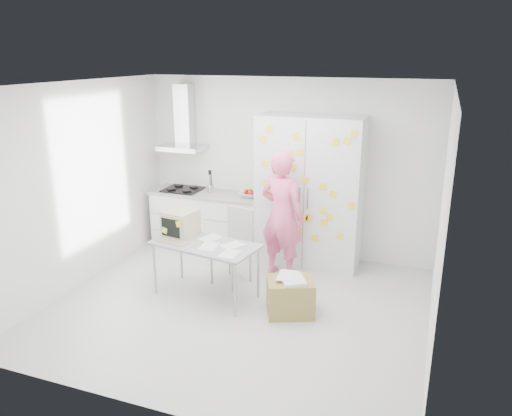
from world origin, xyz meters
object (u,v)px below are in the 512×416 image
(person, at_px, (282,215))
(desk, at_px, (189,232))
(chair, at_px, (235,241))
(cardboard_box, at_px, (290,296))

(person, height_order, desk, person)
(chair, bearing_deg, person, 54.74)
(person, xyz_separation_m, cardboard_box, (0.44, -1.03, -0.67))
(desk, distance_m, cardboard_box, 1.54)
(cardboard_box, bearing_deg, person, 113.30)
(desk, xyz_separation_m, cardboard_box, (1.42, -0.15, -0.58))
(person, relative_size, chair, 1.74)
(chair, relative_size, cardboard_box, 1.52)
(chair, xyz_separation_m, cardboard_box, (0.98, -0.61, -0.36))
(desk, relative_size, cardboard_box, 2.12)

